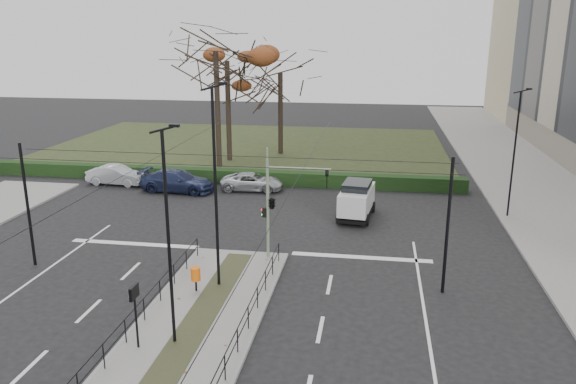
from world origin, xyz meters
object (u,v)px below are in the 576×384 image
streetlamp_sidewalk (515,153)px  rust_tree (227,61)px  traffic_light (274,201)px  streetlamp_median_far (216,187)px  parked_car_third (177,181)px  parked_car_second (117,175)px  bare_tree_center (280,79)px  litter_bin (196,274)px  info_panel (134,299)px  parked_car_fourth (252,182)px  streetlamp_median_near (169,237)px  white_van (357,199)px  bare_tree_near (216,60)px

streetlamp_sidewalk → rust_tree: size_ratio=0.69×
traffic_light → streetlamp_median_far: size_ratio=0.56×
parked_car_third → rust_tree: 12.84m
parked_car_second → rust_tree: size_ratio=0.39×
bare_tree_center → litter_bin: bearing=-87.4°
traffic_light → info_panel: (-3.22, -8.97, -1.01)m
parked_car_fourth → info_panel: bearing=179.2°
streetlamp_median_near → bare_tree_center: bearing=93.2°
parked_car_second → rust_tree: 13.50m
parked_car_second → parked_car_third: 5.22m
streetlamp_median_near → bare_tree_center: 33.45m
litter_bin → streetlamp_median_far: (0.81, 0.76, 3.72)m
traffic_light → streetlamp_median_near: 8.74m
parked_car_fourth → streetlamp_median_far: bearing=-175.1°
litter_bin → parked_car_second: bearing=124.7°
streetlamp_median_far → bare_tree_center: bare_tree_center is taller
litter_bin → rust_tree: size_ratio=0.10×
bare_tree_center → streetlamp_median_far: bearing=-85.7°
litter_bin → info_panel: bearing=-97.6°
streetlamp_median_far → white_van: bearing=62.9°
parked_car_fourth → parked_car_third: bearing=100.2°
streetlamp_median_far → parked_car_fourth: 16.51m
traffic_light → bare_tree_center: size_ratio=0.51×
info_panel → streetlamp_median_far: (1.43, 5.42, 2.63)m
litter_bin → parked_car_second: (-11.50, 16.60, -0.19)m
parked_car_third → parked_car_second: bearing=82.1°
streetlamp_median_near → parked_car_third: size_ratio=1.49×
parked_car_third → parked_car_fourth: parked_car_third is taller
traffic_light → parked_car_fourth: traffic_light is taller
info_panel → parked_car_second: info_panel is taller
streetlamp_median_near → parked_car_fourth: streetlamp_median_near is taller
parked_car_fourth → rust_tree: size_ratio=0.40×
streetlamp_median_near → white_van: (5.82, 15.71, -2.97)m
streetlamp_median_near → traffic_light: bearing=76.2°
streetlamp_median_near → streetlamp_sidewalk: (14.93, 17.04, -0.10)m
traffic_light → parked_car_fourth: bearing=107.3°
rust_tree → traffic_light: bearing=-69.7°
info_panel → parked_car_fourth: bearing=91.7°
streetlamp_median_near → bare_tree_near: (-6.03, 27.26, 4.67)m
litter_bin → streetlamp_median_near: streetlamp_median_near is taller
streetlamp_sidewalk → bare_tree_center: bearing=136.0°
traffic_light → parked_car_second: size_ratio=1.14×
streetlamp_median_near → bare_tree_center: (-1.87, 33.28, 2.75)m
info_panel → white_van: 17.72m
info_panel → parked_car_fourth: (-0.62, 21.30, -1.38)m
info_panel → bare_tree_center: (-0.71, 33.84, 4.90)m
litter_bin → streetlamp_median_near: size_ratio=0.14×
litter_bin → white_van: 13.24m
streetlamp_median_far → parked_car_fourth: (-2.05, 15.88, -4.00)m
traffic_light → white_van: bearing=62.7°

